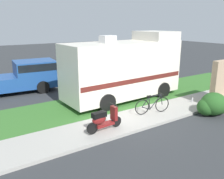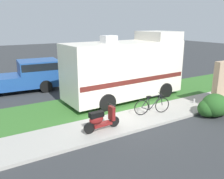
{
  "view_description": "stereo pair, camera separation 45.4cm",
  "coord_description": "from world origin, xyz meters",
  "px_view_note": "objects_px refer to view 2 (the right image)",
  "views": [
    {
      "loc": [
        -5.77,
        -8.81,
        4.17
      ],
      "look_at": [
        0.25,
        0.3,
        1.1
      ],
      "focal_mm": 38.4,
      "sensor_mm": 36.0,
      "label": 1
    },
    {
      "loc": [
        -5.39,
        -9.05,
        4.17
      ],
      "look_at": [
        0.25,
        0.3,
        1.1
      ],
      "focal_mm": 38.4,
      "sensor_mm": 36.0,
      "label": 2
    }
  ],
  "objects_px": {
    "scooter": "(101,119)",
    "pickup_truck_near": "(25,75)",
    "bicycle": "(152,106)",
    "bottle_green": "(194,101)",
    "motorhome_rv": "(126,68)"
  },
  "relations": [
    {
      "from": "bicycle",
      "to": "pickup_truck_near",
      "type": "distance_m",
      "value": 8.46
    },
    {
      "from": "scooter",
      "to": "pickup_truck_near",
      "type": "height_order",
      "value": "pickup_truck_near"
    },
    {
      "from": "bicycle",
      "to": "bottle_green",
      "type": "distance_m",
      "value": 2.89
    },
    {
      "from": "bicycle",
      "to": "pickup_truck_near",
      "type": "relative_size",
      "value": 0.32
    },
    {
      "from": "bicycle",
      "to": "bottle_green",
      "type": "xyz_separation_m",
      "value": [
        2.87,
        0.03,
        -0.28
      ]
    },
    {
      "from": "scooter",
      "to": "pickup_truck_near",
      "type": "xyz_separation_m",
      "value": [
        -1.16,
        7.78,
        0.41
      ]
    },
    {
      "from": "bottle_green",
      "to": "scooter",
      "type": "bearing_deg",
      "value": -176.31
    },
    {
      "from": "scooter",
      "to": "bicycle",
      "type": "height_order",
      "value": "scooter"
    },
    {
      "from": "scooter",
      "to": "pickup_truck_near",
      "type": "distance_m",
      "value": 7.87
    },
    {
      "from": "scooter",
      "to": "pickup_truck_near",
      "type": "bearing_deg",
      "value": 98.45
    },
    {
      "from": "scooter",
      "to": "bottle_green",
      "type": "relative_size",
      "value": 5.74
    },
    {
      "from": "bicycle",
      "to": "scooter",
      "type": "bearing_deg",
      "value": -173.23
    },
    {
      "from": "motorhome_rv",
      "to": "pickup_truck_near",
      "type": "xyz_separation_m",
      "value": [
        -4.4,
        4.69,
        -0.76
      ]
    },
    {
      "from": "bicycle",
      "to": "motorhome_rv",
      "type": "bearing_deg",
      "value": 81.64
    },
    {
      "from": "motorhome_rv",
      "to": "bottle_green",
      "type": "bearing_deg",
      "value": -47.7
    }
  ]
}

